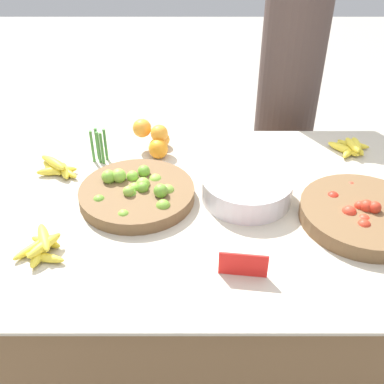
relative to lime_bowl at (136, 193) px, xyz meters
The scene contains 12 objects.
ground_plane 0.83m from the lime_bowl, ahead, with size 12.00×12.00×0.00m, color #ADA599.
market_table 0.47m from the lime_bowl, ahead, with size 1.79×1.17×0.77m.
lime_bowl is the anchor object (origin of this frame).
tomato_basket 0.81m from the lime_bowl, ahead, with size 0.44×0.44×0.09m.
orange_pile 0.36m from the lime_bowl, 83.07° to the left, with size 0.16×0.18×0.14m.
metal_bowl 0.41m from the lime_bowl, ahead, with size 0.34×0.34×0.09m.
price_sign 0.53m from the lime_bowl, 47.93° to the right, with size 0.15×0.02×0.08m.
veg_bundle 0.34m from the lime_bowl, 123.50° to the left, with size 0.06×0.05×0.14m.
banana_bunch_front_center 0.39m from the lime_bowl, 151.86° to the left, with size 0.18×0.15×0.06m.
banana_bunch_front_right 0.40m from the lime_bowl, 132.87° to the right, with size 0.17×0.18×0.06m.
banana_bunch_middle_left 0.97m from the lime_bowl, 21.78° to the left, with size 0.19×0.18×0.06m.
vendor_person 1.14m from the lime_bowl, 51.17° to the left, with size 0.32×0.32×1.57m.
Camera 1 is at (-0.01, -1.34, 1.75)m, focal length 42.00 mm.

